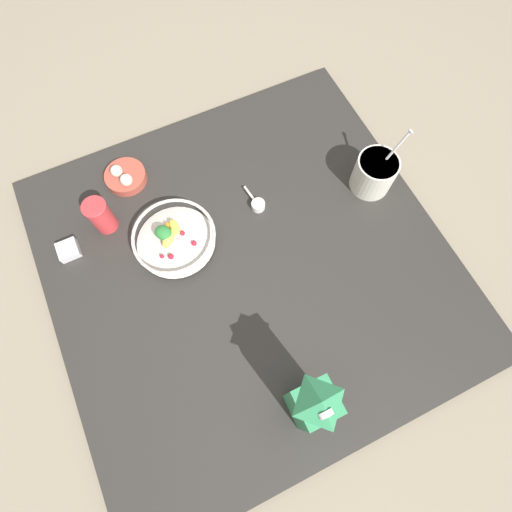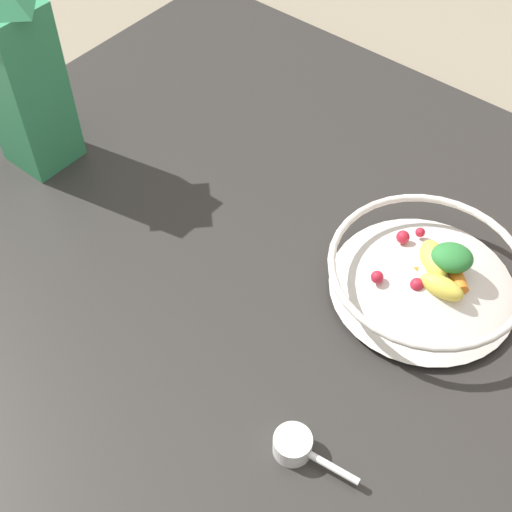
{
  "view_description": "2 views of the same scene",
  "coord_description": "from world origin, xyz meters",
  "px_view_note": "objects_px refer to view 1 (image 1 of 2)",
  "views": [
    {
      "loc": [
        -0.16,
        -0.38,
        1.15
      ],
      "look_at": [
        0.02,
        -0.01,
        0.09
      ],
      "focal_mm": 28.0,
      "sensor_mm": 36.0,
      "label": 1
    },
    {
      "loc": [
        0.39,
        0.34,
        0.76
      ],
      "look_at": [
        -0.02,
        -0.0,
        0.12
      ],
      "focal_mm": 50.0,
      "sensor_mm": 36.0,
      "label": 2
    }
  ],
  "objects_px": {
    "milk_carton": "(312,403)",
    "yogurt_tub": "(375,172)",
    "fruit_bowl": "(174,238)",
    "drinking_cup": "(100,215)",
    "spice_jar": "(69,250)",
    "garlic_bowl": "(125,177)"
  },
  "relations": [
    {
      "from": "milk_carton",
      "to": "garlic_bowl",
      "type": "distance_m",
      "value": 0.89
    },
    {
      "from": "milk_carton",
      "to": "garlic_bowl",
      "type": "height_order",
      "value": "milk_carton"
    },
    {
      "from": "milk_carton",
      "to": "yogurt_tub",
      "type": "xyz_separation_m",
      "value": [
        0.5,
        0.5,
        -0.08
      ]
    },
    {
      "from": "milk_carton",
      "to": "garlic_bowl",
      "type": "xyz_separation_m",
      "value": [
        -0.2,
        0.85,
        -0.13
      ]
    },
    {
      "from": "milk_carton",
      "to": "spice_jar",
      "type": "relative_size",
      "value": 5.09
    },
    {
      "from": "fruit_bowl",
      "to": "drinking_cup",
      "type": "relative_size",
      "value": 2.02
    },
    {
      "from": "fruit_bowl",
      "to": "spice_jar",
      "type": "relative_size",
      "value": 4.2
    },
    {
      "from": "yogurt_tub",
      "to": "drinking_cup",
      "type": "relative_size",
      "value": 1.83
    },
    {
      "from": "spice_jar",
      "to": "milk_carton",
      "type": "bearing_deg",
      "value": -57.49
    },
    {
      "from": "milk_carton",
      "to": "fruit_bowl",
      "type": "bearing_deg",
      "value": 103.33
    },
    {
      "from": "yogurt_tub",
      "to": "garlic_bowl",
      "type": "distance_m",
      "value": 0.79
    },
    {
      "from": "spice_jar",
      "to": "fruit_bowl",
      "type": "bearing_deg",
      "value": -19.93
    },
    {
      "from": "fruit_bowl",
      "to": "yogurt_tub",
      "type": "height_order",
      "value": "yogurt_tub"
    },
    {
      "from": "fruit_bowl",
      "to": "garlic_bowl",
      "type": "height_order",
      "value": "fruit_bowl"
    },
    {
      "from": "yogurt_tub",
      "to": "spice_jar",
      "type": "distance_m",
      "value": 0.96
    },
    {
      "from": "milk_carton",
      "to": "yogurt_tub",
      "type": "bearing_deg",
      "value": 45.1
    },
    {
      "from": "drinking_cup",
      "to": "milk_carton",
      "type": "bearing_deg",
      "value": -67.01
    },
    {
      "from": "milk_carton",
      "to": "drinking_cup",
      "type": "bearing_deg",
      "value": 112.99
    },
    {
      "from": "garlic_bowl",
      "to": "drinking_cup",
      "type": "bearing_deg",
      "value": -129.48
    },
    {
      "from": "drinking_cup",
      "to": "spice_jar",
      "type": "xyz_separation_m",
      "value": [
        -0.13,
        -0.04,
        -0.05
      ]
    },
    {
      "from": "drinking_cup",
      "to": "spice_jar",
      "type": "height_order",
      "value": "drinking_cup"
    },
    {
      "from": "drinking_cup",
      "to": "garlic_bowl",
      "type": "bearing_deg",
      "value": 50.52
    }
  ]
}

